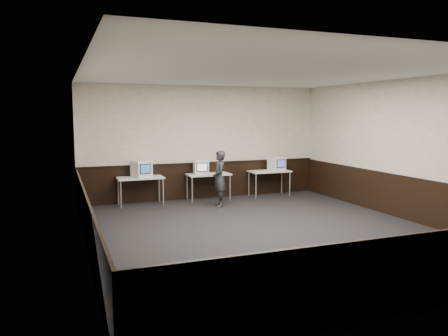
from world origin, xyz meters
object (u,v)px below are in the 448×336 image
at_px(emac_left, 141,169).
at_px(desk_left, 140,180).
at_px(desk_center, 208,176).
at_px(desk_right, 269,173).
at_px(person, 219,179).
at_px(emac_center, 201,167).
at_px(emac_right, 277,164).

bearing_deg(emac_left, desk_left, 159.47).
xyz_separation_m(desk_left, desk_center, (1.90, 0.00, 0.00)).
relative_size(desk_center, emac_left, 2.11).
relative_size(desk_left, desk_right, 1.00).
distance_m(emac_left, person, 2.08).
distance_m(emac_center, emac_right, 2.35).
bearing_deg(emac_left, emac_right, -18.20).
bearing_deg(desk_right, desk_center, 180.00).
xyz_separation_m(desk_left, emac_left, (0.03, -0.00, 0.29)).
bearing_deg(desk_left, desk_center, 0.00).
bearing_deg(desk_center, emac_left, -179.95).
relative_size(desk_left, emac_left, 2.11).
bearing_deg(desk_right, emac_center, -179.41).
xyz_separation_m(desk_right, emac_center, (-2.13, -0.02, 0.27)).
distance_m(desk_right, emac_right, 0.35).
distance_m(desk_center, desk_right, 1.90).
height_order(desk_center, emac_left, emac_left).
relative_size(desk_right, emac_right, 2.50).
bearing_deg(emac_center, person, -66.33).
bearing_deg(desk_left, person, -25.42).
distance_m(emac_center, person, 0.93).
xyz_separation_m(desk_center, emac_right, (2.12, -0.02, 0.27)).
height_order(emac_left, person, person).
xyz_separation_m(desk_right, emac_left, (-3.77, -0.00, 0.29)).
distance_m(desk_center, emac_right, 2.14).
height_order(desk_left, desk_right, same).
bearing_deg(emac_right, person, -166.10).
relative_size(emac_left, person, 0.39).
xyz_separation_m(desk_center, desk_right, (1.90, 0.00, 0.00)).
bearing_deg(desk_right, desk_left, 180.00).
bearing_deg(person, desk_center, -170.71).
bearing_deg(desk_center, person, -90.40).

